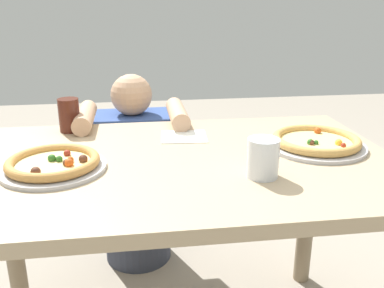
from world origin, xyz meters
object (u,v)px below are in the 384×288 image
Objects in this scene: drink_cup_colored at (69,115)px; diner_seated at (136,182)px; water_cup_clear at (263,158)px; pizza_near at (54,164)px; pizza_far at (316,142)px.

diner_seated is (0.23, 0.28, -0.41)m from drink_cup_colored.
diner_seated is at bearing 51.21° from drink_cup_colored.
drink_cup_colored is 0.55m from diner_seated.
pizza_near is at bearing 167.72° from water_cup_clear.
diner_seated is (0.22, 0.66, -0.37)m from pizza_near.
diner_seated is at bearing 71.32° from pizza_near.
pizza_far is 2.64× the size of drink_cup_colored.
pizza_far is at bearing 5.77° from pizza_near.
drink_cup_colored reaches higher than pizza_near.
water_cup_clear is (0.58, -0.13, 0.04)m from pizza_near.
pizza_near reaches higher than pizza_far.
pizza_near is 0.59m from water_cup_clear.
drink_cup_colored is at bearing 90.47° from pizza_near.
water_cup_clear reaches higher than pizza_near.
water_cup_clear is at bearing -139.71° from pizza_far.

